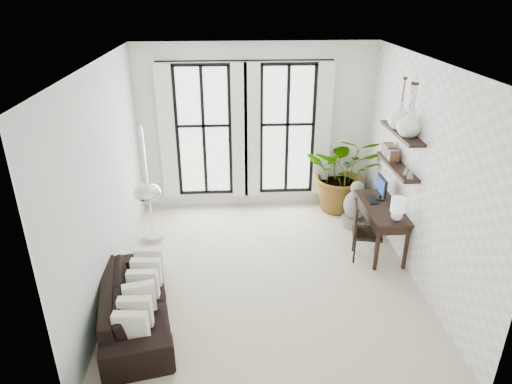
{
  "coord_description": "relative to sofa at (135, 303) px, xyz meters",
  "views": [
    {
      "loc": [
        -0.51,
        -5.95,
        4.1
      ],
      "look_at": [
        -0.13,
        0.3,
        1.25
      ],
      "focal_mm": 32.0,
      "sensor_mm": 36.0,
      "label": 1
    }
  ],
  "objects": [
    {
      "name": "sofa",
      "position": [
        0.0,
        0.0,
        0.0
      ],
      "size": [
        1.23,
        2.23,
        0.62
      ],
      "primitive_type": "imported",
      "rotation": [
        0.0,
        0.0,
        1.77
      ],
      "color": "black",
      "rests_on": "floor"
    },
    {
      "name": "floor",
      "position": [
        1.8,
        1.03,
        -0.31
      ],
      "size": [
        5.0,
        5.0,
        0.0
      ],
      "primitive_type": "plane",
      "color": "beige",
      "rests_on": "ground"
    },
    {
      "name": "wall_left",
      "position": [
        -0.45,
        1.03,
        1.29
      ],
      "size": [
        0.0,
        5.0,
        5.0
      ],
      "primitive_type": "plane",
      "rotation": [
        1.57,
        0.0,
        1.57
      ],
      "color": "#AFC3B8",
      "rests_on": "floor"
    },
    {
      "name": "buddha",
      "position": [
        3.57,
        2.49,
        0.06
      ],
      "size": [
        0.49,
        0.49,
        0.88
      ],
      "color": "gray",
      "rests_on": "floor"
    },
    {
      "name": "wall_back",
      "position": [
        1.8,
        3.53,
        1.29
      ],
      "size": [
        4.5,
        0.0,
        4.5
      ],
      "primitive_type": "plane",
      "rotation": [
        1.57,
        0.0,
        0.0
      ],
      "color": "white",
      "rests_on": "floor"
    },
    {
      "name": "desk_chair",
      "position": [
        3.37,
        1.39,
        0.24
      ],
      "size": [
        0.55,
        0.55,
        0.97
      ],
      "rotation": [
        0.0,
        0.0,
        -0.22
      ],
      "color": "black",
      "rests_on": "floor"
    },
    {
      "name": "desk",
      "position": [
        3.74,
        1.59,
        0.44
      ],
      "size": [
        0.58,
        1.36,
        1.19
      ],
      "color": "black",
      "rests_on": "floor"
    },
    {
      "name": "arc_lamp",
      "position": [
        0.1,
        1.11,
        1.58
      ],
      "size": [
        0.74,
        2.48,
        2.42
      ],
      "color": "silver",
      "rests_on": "floor"
    },
    {
      "name": "throw_pillows",
      "position": [
        0.1,
        -0.0,
        0.19
      ],
      "size": [
        0.4,
        1.52,
        0.4
      ],
      "color": "silver",
      "rests_on": "sofa"
    },
    {
      "name": "vase_b",
      "position": [
        3.91,
        1.79,
        1.96
      ],
      "size": [
        0.37,
        0.37,
        0.38
      ],
      "primitive_type": "imported",
      "color": "white",
      "rests_on": "shelf_upper"
    },
    {
      "name": "vase_a",
      "position": [
        3.91,
        1.39,
        1.96
      ],
      "size": [
        0.37,
        0.37,
        0.38
      ],
      "primitive_type": "imported",
      "color": "white",
      "rests_on": "shelf_upper"
    },
    {
      "name": "plant",
      "position": [
        3.48,
        3.18,
        0.49
      ],
      "size": [
        1.66,
        1.52,
        1.59
      ],
      "primitive_type": "imported",
      "rotation": [
        0.0,
        0.0,
        -0.21
      ],
      "color": "#2D7228",
      "rests_on": "floor"
    },
    {
      "name": "windows",
      "position": [
        1.6,
        3.46,
        1.25
      ],
      "size": [
        3.26,
        0.13,
        2.65
      ],
      "color": "white",
      "rests_on": "wall_back"
    },
    {
      "name": "ceiling",
      "position": [
        1.8,
        1.03,
        2.89
      ],
      "size": [
        5.0,
        5.0,
        0.0
      ],
      "primitive_type": "plane",
      "color": "white",
      "rests_on": "wall_back"
    },
    {
      "name": "wall_right",
      "position": [
        4.05,
        1.03,
        1.29
      ],
      "size": [
        0.0,
        5.0,
        5.0
      ],
      "primitive_type": "plane",
      "rotation": [
        1.57,
        0.0,
        -1.57
      ],
      "color": "white",
      "rests_on": "floor"
    },
    {
      "name": "wall_shelves",
      "position": [
        3.91,
        1.67,
        1.42
      ],
      "size": [
        0.25,
        1.3,
        0.6
      ],
      "color": "black",
      "rests_on": "wall_right"
    }
  ]
}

